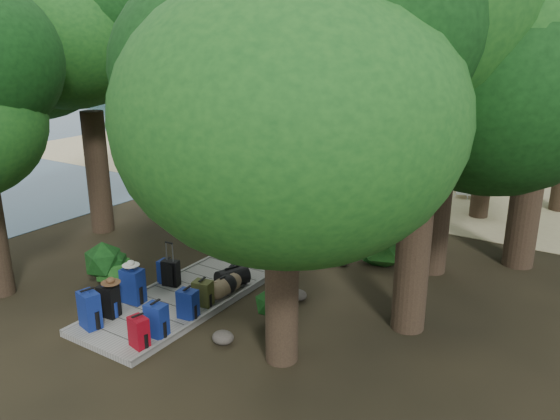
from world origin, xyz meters
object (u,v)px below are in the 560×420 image
Objects in this scene: kayak at (316,165)px; duffel_right_khaki at (225,286)px; backpack_left_c at (133,284)px; backpack_right_b at (156,319)px; backpack_left_d at (167,271)px; sun_lounger at (465,187)px; backpack_right_c at (188,302)px; backpack_right_d at (203,292)px; suitcase_on_boardwalk at (171,273)px; backpack_left_a at (89,308)px; duffel_right_black at (232,277)px; backpack_right_a at (139,331)px; lone_suitcase_on_sand at (379,185)px; backpack_left_b at (109,299)px.

duffel_right_khaki is at bearing -63.59° from kayak.
backpack_left_c reaches higher than backpack_right_b.
backpack_left_d is at bearing -70.24° from kayak.
duffel_right_khaki is 0.34× the size of sun_lounger.
backpack_right_c is 1.09× the size of duffel_right_khaki.
backpack_right_d is at bearing -21.66° from backpack_left_d.
suitcase_on_boardwalk is 0.17× the size of kayak.
backpack_left_a reaches higher than duffel_right_black.
backpack_right_c is 14.28m from kayak.
backpack_right_a reaches higher than kayak.
duffel_right_khaki is 11.69m from sun_lounger.
backpack_left_c is 0.46× the size of sun_lounger.
backpack_left_d is 0.33× the size of sun_lounger.
backpack_right_d is 10.59m from lone_suitcase_on_sand.
backpack_right_d is 0.33× the size of sun_lounger.
backpack_right_a is at bearing -98.30° from backpack_right_d.
suitcase_on_boardwalk is at bearing -69.62° from kayak.
backpack_left_c reaches higher than duffel_right_khaki.
backpack_left_c is (-0.04, 0.71, 0.06)m from backpack_left_b.
backpack_right_a reaches higher than lone_suitcase_on_sand.
suitcase_on_boardwalk is at bearing 133.34° from backpack_right_a.
backpack_left_a is 1.36× the size of backpack_right_d.
duffel_right_khaki is at bearing -55.37° from duffel_right_black.
backpack_right_d is at bearing -30.48° from suitcase_on_boardwalk.
duffel_right_black is at bearing 80.03° from backpack_right_d.
backpack_right_c is at bearing -65.38° from duffel_right_black.
backpack_right_c reaches higher than kayak.
duffel_right_black is at bearing 55.74° from backpack_left_b.
duffel_right_black is 9.54m from lone_suitcase_on_sand.
duffel_right_khaki is 1.38m from suitcase_on_boardwalk.
backpack_left_d is at bearing 138.93° from backpack_right_c.
backpack_right_a is 0.98× the size of backpack_right_c.
backpack_left_b is 12.03m from lone_suitcase_on_sand.
backpack_left_b is 1.63m from backpack_right_c.
backpack_left_c is 0.24× the size of kayak.
kayak is at bearing 103.63° from backpack_right_b.
backpack_right_d is (-0.10, 1.46, -0.06)m from backpack_right_b.
backpack_right_a is 1.08× the size of backpack_right_d.
backpack_right_c is 0.19× the size of kayak.
backpack_left_c is at bearing -134.45° from duffel_right_khaki.
backpack_left_d is (-0.11, 1.81, -0.06)m from backpack_left_b.
backpack_right_a is at bearing -87.88° from duffel_right_khaki.
backpack_left_b is at bearing -118.12° from sun_lounger.
sun_lounger is (3.58, 11.78, -0.11)m from suitcase_on_boardwalk.
backpack_left_b reaches higher than backpack_right_d.
lone_suitcase_on_sand is at bearing 78.97° from backpack_left_b.
backpack_left_b is 1.08× the size of lone_suitcase_on_sand.
backpack_left_b is 1.82m from backpack_left_d.
duffel_right_khaki is (0.08, 0.66, -0.10)m from backpack_right_d.
backpack_left_b is 1.21× the size of backpack_right_d.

